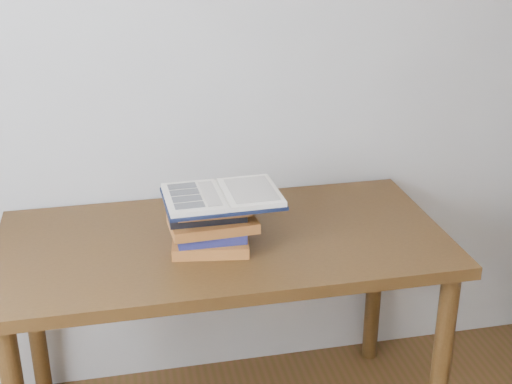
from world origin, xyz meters
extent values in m
cube|color=#AAA6A1|center=(0.00, 1.75, 1.30)|extent=(3.50, 0.04, 2.60)
cube|color=#442A11|center=(-0.09, 1.38, 0.73)|extent=(1.40, 0.70, 0.04)
cylinder|color=#442A11|center=(0.55, 1.09, 0.35)|extent=(0.06, 0.06, 0.71)
cylinder|color=#442A11|center=(-0.73, 1.67, 0.35)|extent=(0.06, 0.06, 0.71)
cylinder|color=#442A11|center=(0.55, 1.67, 0.35)|extent=(0.06, 0.06, 0.71)
cube|color=#975022|center=(-0.14, 1.32, 0.77)|extent=(0.25, 0.20, 0.03)
cube|color=#1B1F51|center=(-0.14, 1.32, 0.80)|extent=(0.21, 0.14, 0.03)
cube|color=#975022|center=(-0.13, 1.32, 0.83)|extent=(0.27, 0.17, 0.03)
cube|color=black|center=(-0.15, 1.34, 0.86)|extent=(0.23, 0.15, 0.03)
cube|color=#975022|center=(-0.13, 1.33, 0.89)|extent=(0.22, 0.17, 0.02)
cube|color=black|center=(-0.10, 1.33, 0.90)|extent=(0.35, 0.25, 0.01)
cube|color=beige|center=(-0.19, 1.33, 0.92)|extent=(0.17, 0.23, 0.02)
cube|color=beige|center=(-0.01, 1.33, 0.92)|extent=(0.17, 0.23, 0.02)
cylinder|color=beige|center=(-0.10, 1.33, 0.91)|extent=(0.02, 0.23, 0.01)
cube|color=black|center=(-0.21, 1.40, 0.93)|extent=(0.09, 0.04, 0.00)
cube|color=black|center=(-0.21, 1.35, 0.93)|extent=(0.09, 0.04, 0.00)
cube|color=black|center=(-0.21, 1.30, 0.93)|extent=(0.09, 0.04, 0.00)
cube|color=black|center=(-0.21, 1.26, 0.93)|extent=(0.09, 0.04, 0.00)
cube|color=beige|center=(-0.14, 1.33, 0.93)|extent=(0.05, 0.19, 0.00)
cube|color=beige|center=(-0.01, 1.33, 0.93)|extent=(0.14, 0.20, 0.00)
camera|label=1|loc=(-0.41, -0.60, 1.76)|focal=50.00mm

